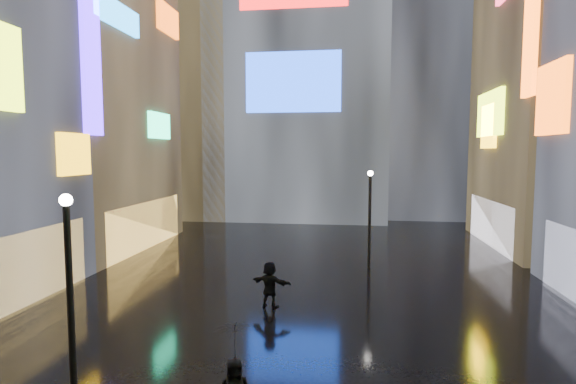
# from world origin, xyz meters

# --- Properties ---
(ground) EXTENTS (140.00, 140.00, 0.00)m
(ground) POSITION_xyz_m (0.00, 20.00, 0.00)
(ground) COLOR black
(ground) RESTS_ON ground
(building_left_far) EXTENTS (10.28, 12.00, 22.00)m
(building_left_far) POSITION_xyz_m (-15.98, 26.00, 10.98)
(building_left_far) COLOR black
(building_left_far) RESTS_ON ground
(tower_flank_right) EXTENTS (12.00, 12.00, 34.00)m
(tower_flank_right) POSITION_xyz_m (9.00, 46.00, 17.00)
(tower_flank_right) COLOR black
(tower_flank_right) RESTS_ON ground
(tower_flank_left) EXTENTS (10.00, 10.00, 26.00)m
(tower_flank_left) POSITION_xyz_m (-14.00, 42.00, 13.00)
(tower_flank_left) COLOR black
(tower_flank_left) RESTS_ON ground
(lamp_near) EXTENTS (0.30, 0.30, 5.20)m
(lamp_near) POSITION_xyz_m (-4.76, 8.64, 2.94)
(lamp_near) COLOR black
(lamp_near) RESTS_ON ground
(lamp_far) EXTENTS (0.30, 0.30, 5.20)m
(lamp_far) POSITION_xyz_m (2.86, 22.95, 2.94)
(lamp_far) COLOR black
(lamp_far) RESTS_ON ground
(pedestrian_5) EXTENTS (1.79, 1.02, 1.83)m
(pedestrian_5) POSITION_xyz_m (-1.31, 16.24, 0.92)
(pedestrian_5) COLOR black
(pedestrian_5) RESTS_ON ground
(umbrella_2) EXTENTS (1.03, 1.02, 0.82)m
(umbrella_2) POSITION_xyz_m (-0.73, 8.46, 1.96)
(umbrella_2) COLOR black
(umbrella_2) RESTS_ON pedestrian_4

